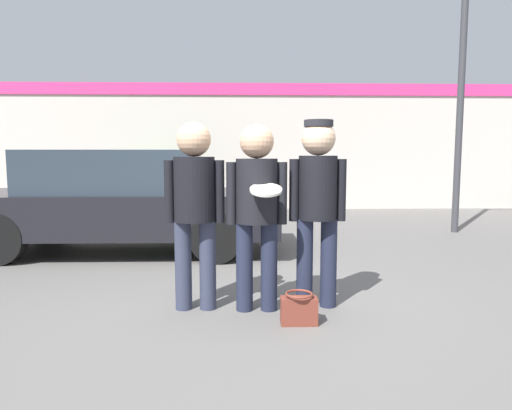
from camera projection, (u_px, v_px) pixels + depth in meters
The scene contains 9 objects.
ground_plane at pixel (267, 305), 4.26m from camera, with size 56.00×56.00×0.00m, color #5B5956.
storefront_building at pixel (251, 146), 11.84m from camera, with size 24.00×0.22×3.23m.
person_left at pixel (195, 199), 4.05m from camera, with size 0.53×0.36×1.68m.
person_middle_with_frisbee at pixel (257, 201), 4.01m from camera, with size 0.54×0.58×1.66m.
person_right at pixel (318, 196), 4.11m from camera, with size 0.52×0.35×1.70m.
parked_car_near at pixel (121, 201), 6.59m from camera, with size 4.46×1.79×1.47m.
street_lamp at pixel (478, 45), 8.01m from camera, with size 1.37×0.35×5.34m.
shrub at pixel (163, 182), 10.92m from camera, with size 1.54×1.54×1.54m.
handbag at pixel (299, 309), 3.76m from camera, with size 0.30×0.23×0.27m.
Camera 1 is at (-0.23, -4.13, 1.38)m, focal length 32.00 mm.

